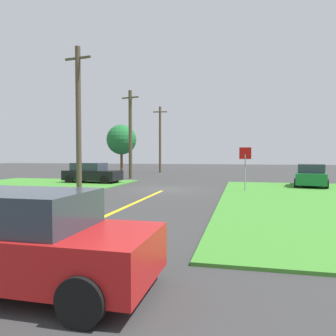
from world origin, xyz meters
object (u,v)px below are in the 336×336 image
at_px(utility_pole_near, 78,118).
at_px(car_behind_on_main_road, 27,240).
at_px(stop_sign, 245,161).
at_px(utility_pole_mid, 130,134).
at_px(parked_car_near_building, 92,173).
at_px(car_on_crossroad, 311,176).
at_px(utility_pole_far, 160,139).
at_px(oak_tree_left, 121,140).

bearing_deg(utility_pole_near, car_behind_on_main_road, -64.91).
xyz_separation_m(stop_sign, utility_pole_mid, (-10.51, 9.26, 2.39)).
height_order(parked_car_near_building, utility_pole_mid, utility_pole_mid).
xyz_separation_m(car_on_crossroad, utility_pole_far, (-14.92, 16.07, 3.54)).
height_order(utility_pole_near, utility_pole_far, utility_pole_near).
distance_m(utility_pole_near, oak_tree_left, 18.91).
bearing_deg(parked_car_near_building, stop_sign, -12.95).
distance_m(car_on_crossroad, utility_pole_mid, 16.24).
xyz_separation_m(utility_pole_mid, oak_tree_left, (-3.76, 7.41, -0.17)).
relative_size(utility_pole_mid, oak_tree_left, 1.41).
height_order(car_behind_on_main_road, utility_pole_far, utility_pole_far).
bearing_deg(utility_pole_mid, parked_car_near_building, -102.44).
bearing_deg(utility_pole_near, utility_pole_mid, 92.93).
xyz_separation_m(stop_sign, utility_pole_near, (-9.95, -1.73, 2.63)).
bearing_deg(stop_sign, parked_car_near_building, -15.76).
distance_m(stop_sign, parked_car_near_building, 12.35).
bearing_deg(utility_pole_near, stop_sign, 9.89).
bearing_deg(utility_pole_mid, utility_pole_far, 89.40).
bearing_deg(car_on_crossroad, stop_sign, 143.90).
bearing_deg(stop_sign, oak_tree_left, -48.08).
height_order(stop_sign, utility_pole_mid, utility_pole_mid).
bearing_deg(utility_pole_far, oak_tree_left, -137.22).
bearing_deg(stop_sign, utility_pole_far, -61.49).
xyz_separation_m(stop_sign, oak_tree_left, (-14.28, 16.67, 2.22)).
bearing_deg(utility_pole_far, parked_car_near_building, -94.67).
xyz_separation_m(utility_pole_mid, utility_pole_far, (0.11, 10.99, 0.08)).
relative_size(utility_pole_far, oak_tree_left, 1.43).
height_order(stop_sign, car_behind_on_main_road, stop_sign).
bearing_deg(car_on_crossroad, parked_car_near_building, 103.13).
height_order(utility_pole_near, oak_tree_left, utility_pole_near).
distance_m(stop_sign, car_on_crossroad, 6.26).
height_order(stop_sign, utility_pole_near, utility_pole_near).
relative_size(parked_car_near_building, car_on_crossroad, 1.01).
bearing_deg(utility_pole_mid, utility_pole_near, -87.07).
distance_m(car_behind_on_main_road, oak_tree_left, 33.60).
relative_size(stop_sign, oak_tree_left, 0.46).
height_order(car_on_crossroad, utility_pole_far, utility_pole_far).
relative_size(parked_car_near_building, car_behind_on_main_road, 1.07).
bearing_deg(car_on_crossroad, oak_tree_left, 67.54).
relative_size(stop_sign, utility_pole_near, 0.31).
height_order(car_behind_on_main_road, utility_pole_near, utility_pole_near).
height_order(stop_sign, car_on_crossroad, stop_sign).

